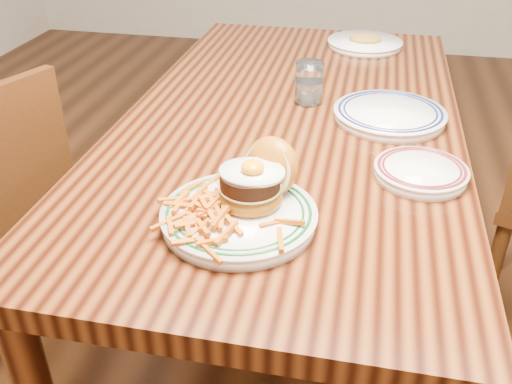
# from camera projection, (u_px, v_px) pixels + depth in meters

# --- Properties ---
(floor) EXTENTS (6.00, 6.00, 0.00)m
(floor) POSITION_uv_depth(u_px,v_px,m) (284.00, 325.00, 1.87)
(floor) COLOR black
(floor) RESTS_ON ground
(table) EXTENTS (0.85, 1.60, 0.75)m
(table) POSITION_uv_depth(u_px,v_px,m) (291.00, 145.00, 1.52)
(table) COLOR black
(table) RESTS_ON floor
(main_plate) EXTENTS (0.29, 0.31, 0.14)m
(main_plate) POSITION_uv_depth(u_px,v_px,m) (244.00, 202.00, 1.05)
(main_plate) COLOR white
(main_plate) RESTS_ON table
(side_plate) EXTENTS (0.19, 0.21, 0.03)m
(side_plate) POSITION_uv_depth(u_px,v_px,m) (421.00, 171.00, 1.19)
(side_plate) COLOR white
(side_plate) RESTS_ON table
(rear_plate) EXTENTS (0.28, 0.28, 0.03)m
(rear_plate) POSITION_uv_depth(u_px,v_px,m) (390.00, 114.00, 1.44)
(rear_plate) COLOR white
(rear_plate) RESTS_ON table
(water_glass) EXTENTS (0.07, 0.07, 0.11)m
(water_glass) POSITION_uv_depth(u_px,v_px,m) (309.00, 85.00, 1.52)
(water_glass) COLOR white
(water_glass) RESTS_ON table
(far_plate) EXTENTS (0.25, 0.25, 0.05)m
(far_plate) POSITION_uv_depth(u_px,v_px,m) (365.00, 43.00, 1.95)
(far_plate) COLOR white
(far_plate) RESTS_ON table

